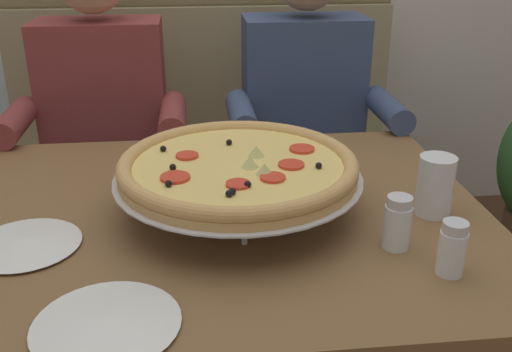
# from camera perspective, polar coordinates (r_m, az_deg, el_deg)

# --- Properties ---
(booth_bench) EXTENTS (1.48, 0.78, 1.13)m
(booth_bench) POSITION_cam_1_polar(r_m,az_deg,el_deg) (2.27, -4.77, -0.06)
(booth_bench) COLOR #998966
(booth_bench) RESTS_ON ground_plane
(dining_table) EXTENTS (1.18, 0.94, 0.73)m
(dining_table) POSITION_cam_1_polar(r_m,az_deg,el_deg) (1.33, -3.76, -6.71)
(dining_table) COLOR brown
(dining_table) RESTS_ON ground_plane
(diner_left) EXTENTS (0.54, 0.64, 1.27)m
(diner_left) POSITION_cam_1_polar(r_m,az_deg,el_deg) (1.94, -14.75, 4.82)
(diner_left) COLOR #2D3342
(diner_left) RESTS_ON ground_plane
(diner_right) EXTENTS (0.54, 0.64, 1.27)m
(diner_right) POSITION_cam_1_polar(r_m,az_deg,el_deg) (1.95, 5.07, 5.64)
(diner_right) COLOR #2D3342
(diner_right) RESTS_ON ground_plane
(pizza) EXTENTS (0.52, 0.52, 0.14)m
(pizza) POSITION_cam_1_polar(r_m,az_deg,el_deg) (1.23, -1.73, 0.80)
(pizza) COLOR silver
(pizza) RESTS_ON dining_table
(shaker_parmesan) EXTENTS (0.05, 0.05, 0.11)m
(shaker_parmesan) POSITION_cam_1_polar(r_m,az_deg,el_deg) (1.16, 13.53, -4.74)
(shaker_parmesan) COLOR white
(shaker_parmesan) RESTS_ON dining_table
(shaker_pepper_flakes) EXTENTS (0.05, 0.05, 0.10)m
(shaker_pepper_flakes) POSITION_cam_1_polar(r_m,az_deg,el_deg) (1.10, 18.46, -7.00)
(shaker_pepper_flakes) COLOR white
(shaker_pepper_flakes) RESTS_ON dining_table
(plate_near_left) EXTENTS (0.23, 0.23, 0.02)m
(plate_near_left) POSITION_cam_1_polar(r_m,az_deg,el_deg) (0.97, -14.33, -13.47)
(plate_near_left) COLOR white
(plate_near_left) RESTS_ON dining_table
(plate_near_right) EXTENTS (0.21, 0.21, 0.02)m
(plate_near_right) POSITION_cam_1_polar(r_m,az_deg,el_deg) (1.23, -21.52, -5.97)
(plate_near_right) COLOR white
(plate_near_right) RESTS_ON dining_table
(drinking_glass) EXTENTS (0.08, 0.08, 0.13)m
(drinking_glass) POSITION_cam_1_polar(r_m,az_deg,el_deg) (1.30, 16.96, -1.16)
(drinking_glass) COLOR silver
(drinking_glass) RESTS_ON dining_table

